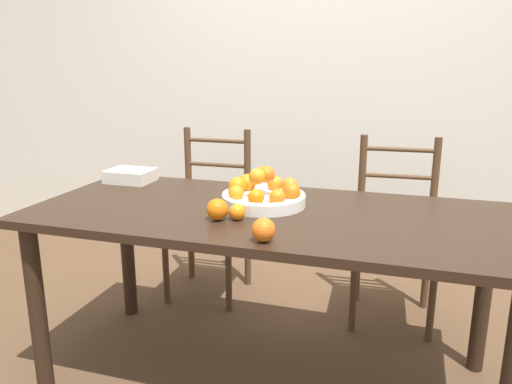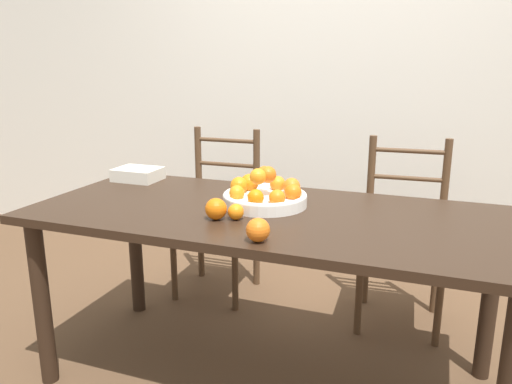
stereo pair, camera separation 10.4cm
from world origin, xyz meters
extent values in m
plane|color=brown|center=(0.00, 0.00, 0.00)|extent=(12.00, 12.00, 0.00)
cube|color=silver|center=(0.00, 1.49, 1.30)|extent=(8.00, 0.06, 2.60)
cube|color=black|center=(0.00, 0.00, 0.75)|extent=(1.93, 0.85, 0.03)
cylinder|color=black|center=(-0.88, -0.35, 0.37)|extent=(0.07, 0.07, 0.73)
cylinder|color=black|center=(-0.88, 0.35, 0.37)|extent=(0.07, 0.07, 0.73)
cylinder|color=black|center=(0.88, 0.35, 0.37)|extent=(0.07, 0.07, 0.73)
cylinder|color=white|center=(-0.04, 0.07, 0.79)|extent=(0.35, 0.35, 0.04)
torus|color=white|center=(-0.04, 0.07, 0.81)|extent=(0.35, 0.35, 0.02)
sphere|color=orange|center=(0.08, 0.07, 0.84)|extent=(0.07, 0.07, 0.07)
sphere|color=orange|center=(0.05, 0.15, 0.84)|extent=(0.07, 0.07, 0.07)
sphere|color=orange|center=(-0.02, 0.19, 0.84)|extent=(0.07, 0.07, 0.07)
sphere|color=orange|center=(-0.13, 0.14, 0.84)|extent=(0.08, 0.08, 0.08)
sphere|color=orange|center=(-0.16, 0.08, 0.84)|extent=(0.07, 0.07, 0.07)
sphere|color=orange|center=(-0.13, -0.01, 0.83)|extent=(0.06, 0.06, 0.06)
sphere|color=orange|center=(-0.03, -0.05, 0.84)|extent=(0.06, 0.06, 0.06)
sphere|color=orange|center=(0.04, -0.02, 0.83)|extent=(0.07, 0.07, 0.07)
sphere|color=orange|center=(-0.03, 0.07, 0.90)|extent=(0.07, 0.07, 0.07)
sphere|color=orange|center=(-0.05, 0.11, 0.90)|extent=(0.06, 0.06, 0.06)
sphere|color=orange|center=(-0.05, 0.03, 0.90)|extent=(0.07, 0.07, 0.07)
sphere|color=orange|center=(-0.15, -0.18, 0.81)|extent=(0.08, 0.08, 0.08)
sphere|color=orange|center=(0.09, -0.35, 0.81)|extent=(0.08, 0.08, 0.08)
sphere|color=orange|center=(-0.08, -0.15, 0.80)|extent=(0.06, 0.06, 0.06)
cylinder|color=#513823|center=(-0.75, 0.52, 0.22)|extent=(0.04, 0.04, 0.45)
cylinder|color=#513823|center=(-0.37, 0.53, 0.22)|extent=(0.04, 0.04, 0.45)
cylinder|color=#513823|center=(-0.76, 0.88, 0.49)|extent=(0.04, 0.04, 0.97)
cylinder|color=#513823|center=(-0.38, 0.89, 0.49)|extent=(0.04, 0.04, 0.97)
cube|color=#513823|center=(-0.57, 0.71, 0.47)|extent=(0.43, 0.41, 0.04)
cylinder|color=#513823|center=(-0.57, 0.89, 0.60)|extent=(0.38, 0.03, 0.02)
cylinder|color=#513823|center=(-0.57, 0.89, 0.75)|extent=(0.38, 0.03, 0.02)
cylinder|color=#513823|center=(-0.57, 0.89, 0.90)|extent=(0.38, 0.03, 0.02)
cylinder|color=#513823|center=(0.31, 0.52, 0.22)|extent=(0.04, 0.04, 0.45)
cylinder|color=#513823|center=(0.69, 0.54, 0.22)|extent=(0.04, 0.04, 0.45)
cylinder|color=#513823|center=(0.29, 0.87, 0.49)|extent=(0.04, 0.04, 0.97)
cylinder|color=#513823|center=(0.67, 0.90, 0.49)|extent=(0.04, 0.04, 0.97)
cube|color=#513823|center=(0.49, 0.71, 0.47)|extent=(0.44, 0.42, 0.04)
cylinder|color=#513823|center=(0.48, 0.88, 0.60)|extent=(0.38, 0.04, 0.02)
cylinder|color=#513823|center=(0.48, 0.88, 0.75)|extent=(0.38, 0.04, 0.02)
cylinder|color=#513823|center=(0.48, 0.88, 0.90)|extent=(0.38, 0.04, 0.02)
cube|color=silver|center=(-0.79, 0.28, 0.80)|extent=(0.22, 0.17, 0.06)
camera|label=1|loc=(0.53, -1.85, 1.35)|focal=35.00mm
camera|label=2|loc=(0.63, -1.82, 1.35)|focal=35.00mm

